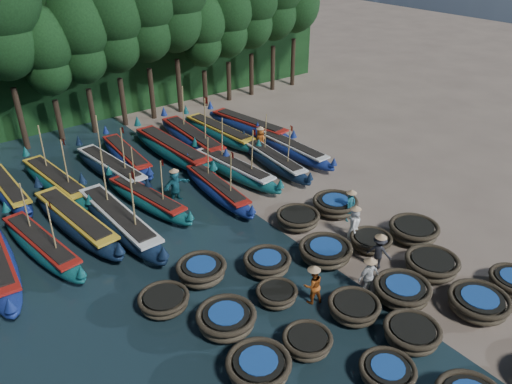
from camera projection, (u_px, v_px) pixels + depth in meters
ground at (315, 254)px, 22.43m from camera, size 120.00×120.00×0.00m
foliage_wall at (95, 47)px, 36.27m from camera, size 40.00×3.00×10.00m
coracle_6 at (387, 372)px, 16.19m from camera, size 2.08×2.08×0.64m
coracle_7 at (412, 334)px, 17.59m from camera, size 2.28×2.28×0.76m
coracle_8 at (478, 303)px, 18.97m from camera, size 2.34×2.34×0.76m
coracle_10 at (259, 367)px, 16.24m from camera, size 2.66×2.66×0.80m
coracle_11 at (307, 342)px, 17.31m from camera, size 1.88×1.88×0.67m
coracle_12 at (354, 308)px, 18.76m from camera, size 2.07×2.07×0.72m
coracle_13 at (402, 291)px, 19.53m from camera, size 2.73×2.73×0.80m
coracle_14 at (432, 265)px, 20.99m from camera, size 2.29×2.29×0.82m
coracle_15 at (226, 320)px, 18.14m from camera, size 2.24×2.24×0.82m
coracle_16 at (277, 295)px, 19.49m from camera, size 1.92×1.92×0.64m
coracle_17 at (325, 252)px, 21.84m from camera, size 2.71×2.71×0.78m
coracle_18 at (371, 241)px, 22.69m from camera, size 2.26×2.26×0.64m
coracle_19 at (414, 231)px, 23.25m from camera, size 2.67×2.67×0.83m
coracle_20 at (164, 301)px, 19.17m from camera, size 2.46×2.46×0.65m
coracle_21 at (202, 271)px, 20.61m from camera, size 2.12×2.12×0.84m
coracle_22 at (267, 263)px, 21.12m from camera, size 2.12×2.12×0.78m
coracle_23 at (298, 219)px, 24.30m from camera, size 2.21×2.21×0.72m
coracle_24 at (335, 205)px, 25.36m from camera, size 2.33×2.33×0.79m
long_boat_1 at (42, 245)px, 22.18m from camera, size 2.41×7.50×3.22m
long_boat_2 at (76, 221)px, 23.78m from camera, size 2.44×8.59×1.52m
long_boat_3 at (119, 221)px, 23.77m from camera, size 1.83×8.90×3.78m
long_boat_4 at (147, 199)px, 25.85m from camera, size 2.43×7.19×3.09m
long_boat_5 at (217, 189)px, 26.81m from camera, size 1.76×7.25×3.08m
long_boat_6 at (234, 169)px, 28.81m from camera, size 2.10×7.82×3.34m
long_boat_7 at (274, 161)px, 29.87m from camera, size 1.88×7.29×3.11m
long_boat_8 at (293, 149)px, 31.28m from camera, size 1.42×7.43×1.31m
long_boat_10 at (8, 190)px, 26.69m from camera, size 1.48×7.36×1.30m
long_boat_11 at (56, 182)px, 27.37m from camera, size 2.32×8.22×3.51m
long_boat_12 at (111, 168)px, 28.83m from camera, size 2.29×8.08×3.45m
long_boat_13 at (127, 156)px, 30.43m from camera, size 1.77×7.55×1.33m
long_boat_14 at (172, 150)px, 30.93m from camera, size 2.00×9.18×1.62m
long_boat_15 at (193, 138)px, 32.56m from camera, size 2.01×8.88×3.78m
long_boat_16 at (220, 133)px, 33.55m from camera, size 2.00×8.29×1.46m
long_boat_17 at (249, 126)px, 34.60m from camera, size 2.75×8.28×1.48m
fisherman_0 at (354, 223)px, 23.04m from camera, size 1.01×0.93×1.93m
fisherman_1 at (351, 204)px, 24.52m from camera, size 0.61×0.52×1.82m
fisherman_2 at (313, 284)px, 19.28m from camera, size 0.96×0.85×1.83m
fisherman_3 at (379, 251)px, 21.20m from camera, size 0.99×1.21×1.83m
fisherman_4 at (369, 276)px, 19.68m from camera, size 1.03×0.54×1.87m
fisherman_5 at (175, 185)px, 26.24m from camera, size 1.73×0.76×2.01m
fisherman_6 at (260, 140)px, 31.59m from camera, size 0.59×0.87×1.92m
tree_5 at (45, 51)px, 30.97m from camera, size 3.68×3.68×8.68m
tree_6 at (79, 35)px, 31.87m from camera, size 4.09×4.09×9.65m
tree_7 at (112, 20)px, 32.77m from camera, size 4.51×4.51×10.63m
tree_8 at (143, 6)px, 33.67m from camera, size 4.92×4.92×11.60m
tree_10 at (202, 29)px, 37.11m from camera, size 3.68×3.68×8.68m
tree_11 at (227, 16)px, 38.01m from camera, size 4.09×4.09×9.65m
tree_12 at (251, 4)px, 38.91m from camera, size 4.51×4.51×10.63m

